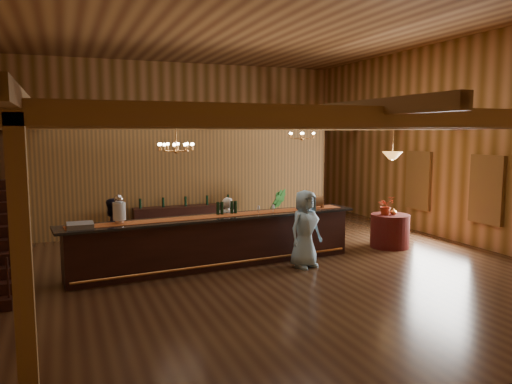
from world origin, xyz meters
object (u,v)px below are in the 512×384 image
object	(u,v)px
round_table	(390,231)
bartender	(227,228)
staff_second	(112,233)
pendant_lamp	(392,155)
tasting_bar	(217,241)
beverage_dispenser	(119,210)
chandelier_left	(176,147)
floor_plant	(275,210)
chandelier_right	(302,135)
guest	(305,229)
raffle_drum	(317,201)
backbar_shelf	(186,220)

from	to	relation	value
round_table	bartender	bearing A→B (deg)	173.78
bartender	staff_second	distance (m)	2.63
round_table	pendant_lamp	size ratio (longest dim) A/B	1.11
tasting_bar	staff_second	world-z (taller)	staff_second
beverage_dispenser	chandelier_left	distance (m)	2.01
tasting_bar	staff_second	bearing A→B (deg)	153.48
tasting_bar	floor_plant	distance (m)	4.11
round_table	pendant_lamp	xyz separation A→B (m)	(0.00, 0.00, 1.97)
chandelier_right	bartender	size ratio (longest dim) A/B	0.54
guest	floor_plant	world-z (taller)	guest
chandelier_right	floor_plant	size ratio (longest dim) A/B	0.60
tasting_bar	beverage_dispenser	xyz separation A→B (m)	(-2.12, -0.15, 0.85)
beverage_dispenser	pendant_lamp	world-z (taller)	pendant_lamp
beverage_dispenser	floor_plant	world-z (taller)	beverage_dispenser
chandelier_left	chandelier_right	xyz separation A→B (m)	(4.15, 1.99, 0.23)
tasting_bar	raffle_drum	world-z (taller)	raffle_drum
tasting_bar	bartender	xyz separation A→B (m)	(0.44, 0.65, 0.16)
bartender	pendant_lamp	bearing A→B (deg)	-170.62
backbar_shelf	staff_second	size ratio (longest dim) A/B	1.95
chandelier_left	guest	xyz separation A→B (m)	(2.56, -1.40, -1.81)
raffle_drum	chandelier_left	distance (m)	3.66
round_table	chandelier_right	world-z (taller)	chandelier_right
raffle_drum	backbar_shelf	xyz separation A→B (m)	(-2.46, 3.52, -0.89)
chandelier_left	backbar_shelf	bearing A→B (deg)	73.49
raffle_drum	pendant_lamp	xyz separation A→B (m)	(2.14, -0.03, 1.09)
pendant_lamp	bartender	distance (m)	4.65
backbar_shelf	chandelier_right	xyz separation A→B (m)	(3.24, -1.09, 2.48)
raffle_drum	pendant_lamp	size ratio (longest dim) A/B	0.38
staff_second	floor_plant	size ratio (longest dim) A/B	1.16
floor_plant	round_table	bearing A→B (deg)	-54.98
backbar_shelf	pendant_lamp	bearing A→B (deg)	-37.38
round_table	chandelier_right	size ratio (longest dim) A/B	1.25
raffle_drum	floor_plant	bearing A→B (deg)	87.61
chandelier_right	bartender	xyz separation A→B (m)	(-2.96, -1.98, -2.17)
round_table	bartender	world-z (taller)	bartender
raffle_drum	chandelier_left	bearing A→B (deg)	172.65
raffle_drum	guest	distance (m)	1.34
backbar_shelf	staff_second	world-z (taller)	staff_second
beverage_dispenser	chandelier_left	xyz separation A→B (m)	(1.37, 0.79, 1.25)
bartender	round_table	bearing A→B (deg)	-170.62
beverage_dispenser	staff_second	distance (m)	1.19
backbar_shelf	guest	distance (m)	4.79
beverage_dispenser	staff_second	world-z (taller)	beverage_dispenser
beverage_dispenser	backbar_shelf	size ratio (longest dim) A/B	0.20
backbar_shelf	pendant_lamp	distance (m)	6.13
chandelier_right	staff_second	size ratio (longest dim) A/B	0.52
raffle_drum	round_table	size ratio (longest dim) A/B	0.34
beverage_dispenser	floor_plant	size ratio (longest dim) A/B	0.45
chandelier_right	bartender	bearing A→B (deg)	-146.13
tasting_bar	round_table	distance (m)	4.76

